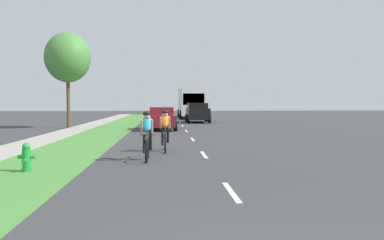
{
  "coord_description": "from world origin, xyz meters",
  "views": [
    {
      "loc": [
        -1.35,
        -3.32,
        1.85
      ],
      "look_at": [
        0.16,
        18.31,
        0.84
      ],
      "focal_mm": 35.75,
      "sensor_mm": 36.0,
      "label": 1
    }
  ],
  "objects_px": {
    "suv_black": "(197,112)",
    "bus_white": "(190,101)",
    "fire_hydrant_green": "(26,158)",
    "sedan_maroon": "(162,118)",
    "street_tree_near": "(68,58)",
    "cyclist_trailing": "(165,130)",
    "cyclist_lead": "(147,135)"
  },
  "relations": [
    {
      "from": "suv_black",
      "to": "bus_white",
      "type": "distance_m",
      "value": 10.51
    },
    {
      "from": "fire_hydrant_green",
      "to": "sedan_maroon",
      "type": "height_order",
      "value": "sedan_maroon"
    },
    {
      "from": "bus_white",
      "to": "street_tree_near",
      "type": "height_order",
      "value": "street_tree_near"
    },
    {
      "from": "fire_hydrant_green",
      "to": "sedan_maroon",
      "type": "distance_m",
      "value": 15.88
    },
    {
      "from": "cyclist_trailing",
      "to": "sedan_maroon",
      "type": "relative_size",
      "value": 0.4
    },
    {
      "from": "sedan_maroon",
      "to": "bus_white",
      "type": "bearing_deg",
      "value": 80.76
    },
    {
      "from": "cyclist_trailing",
      "to": "suv_black",
      "type": "xyz_separation_m",
      "value": [
        2.97,
        20.79,
        0.14
      ]
    },
    {
      "from": "suv_black",
      "to": "sedan_maroon",
      "type": "bearing_deg",
      "value": -109.21
    },
    {
      "from": "sedan_maroon",
      "to": "street_tree_near",
      "type": "distance_m",
      "value": 8.11
    },
    {
      "from": "cyclist_trailing",
      "to": "bus_white",
      "type": "relative_size",
      "value": 0.15
    },
    {
      "from": "fire_hydrant_green",
      "to": "bus_white",
      "type": "distance_m",
      "value": 35.77
    },
    {
      "from": "fire_hydrant_green",
      "to": "sedan_maroon",
      "type": "bearing_deg",
      "value": 77.37
    },
    {
      "from": "cyclist_lead",
      "to": "bus_white",
      "type": "relative_size",
      "value": 0.15
    },
    {
      "from": "bus_white",
      "to": "street_tree_near",
      "type": "distance_m",
      "value": 20.53
    },
    {
      "from": "cyclist_trailing",
      "to": "sedan_maroon",
      "type": "bearing_deg",
      "value": 91.11
    },
    {
      "from": "fire_hydrant_green",
      "to": "cyclist_trailing",
      "type": "bearing_deg",
      "value": 46.31
    },
    {
      "from": "cyclist_lead",
      "to": "sedan_maroon",
      "type": "height_order",
      "value": "cyclist_lead"
    },
    {
      "from": "sedan_maroon",
      "to": "bus_white",
      "type": "xyz_separation_m",
      "value": [
        3.19,
        19.62,
        1.21
      ]
    },
    {
      "from": "cyclist_lead",
      "to": "street_tree_near",
      "type": "distance_m",
      "value": 17.39
    },
    {
      "from": "bus_white",
      "to": "fire_hydrant_green",
      "type": "bearing_deg",
      "value": -100.75
    },
    {
      "from": "fire_hydrant_green",
      "to": "sedan_maroon",
      "type": "xyz_separation_m",
      "value": [
        3.47,
        15.49,
        0.4
      ]
    },
    {
      "from": "cyclist_lead",
      "to": "street_tree_near",
      "type": "height_order",
      "value": "street_tree_near"
    },
    {
      "from": "sedan_maroon",
      "to": "suv_black",
      "type": "relative_size",
      "value": 0.91
    },
    {
      "from": "fire_hydrant_green",
      "to": "cyclist_trailing",
      "type": "height_order",
      "value": "cyclist_trailing"
    },
    {
      "from": "street_tree_near",
      "to": "fire_hydrant_green",
      "type": "bearing_deg",
      "value": -79.59
    },
    {
      "from": "cyclist_lead",
      "to": "sedan_maroon",
      "type": "relative_size",
      "value": 0.4
    },
    {
      "from": "fire_hydrant_green",
      "to": "street_tree_near",
      "type": "distance_m",
      "value": 18.25
    },
    {
      "from": "bus_white",
      "to": "sedan_maroon",
      "type": "bearing_deg",
      "value": -99.24
    },
    {
      "from": "suv_black",
      "to": "bus_white",
      "type": "bearing_deg",
      "value": 89.99
    },
    {
      "from": "suv_black",
      "to": "fire_hydrant_green",
      "type": "bearing_deg",
      "value": -105.12
    },
    {
      "from": "fire_hydrant_green",
      "to": "suv_black",
      "type": "relative_size",
      "value": 0.16
    },
    {
      "from": "sedan_maroon",
      "to": "suv_black",
      "type": "height_order",
      "value": "suv_black"
    }
  ]
}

